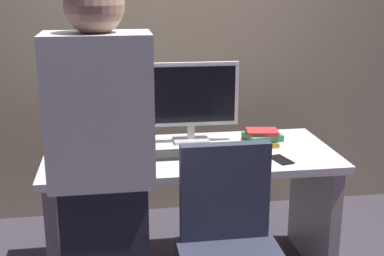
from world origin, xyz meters
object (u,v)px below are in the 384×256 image
Objects in this scene: mouse at (238,151)px; cup_near_keyboard at (109,153)px; monitor at (191,98)px; cell_phone at (281,160)px; book_stack at (261,138)px; desk at (191,189)px; person_at_desk at (103,184)px; keyboard at (181,154)px.

cup_near_keyboard is at bearing -177.46° from mouse.
monitor is 3.75× the size of cell_phone.
monitor is 0.46m from book_stack.
cell_phone is at bearing -84.05° from book_stack.
book_stack is (0.16, 0.13, 0.03)m from mouse.
cup_near_keyboard is at bearing -169.34° from book_stack.
monitor reaches higher than desk.
mouse is (0.70, 0.62, -0.10)m from person_at_desk.
monitor reaches higher than cell_phone.
desk is at bearing 44.76° from keyboard.
cup_near_keyboard reaches higher than cell_phone.
desk is 0.51m from cup_near_keyboard.
monitor reaches higher than cup_near_keyboard.
keyboard is at bearing -165.00° from book_stack.
cell_phone is at bearing -44.03° from monitor.
monitor is at bearing 80.85° from desk.
cell_phone reaches higher than desk.
keyboard is at bearing -135.41° from desk.
mouse is (0.25, -0.06, 0.23)m from desk.
desk is 0.49m from book_stack.
person_at_desk is 3.81× the size of keyboard.
book_stack is at bearing 41.03° from person_at_desk.
mouse is 0.68m from cup_near_keyboard.
cup_near_keyboard is (-0.43, -0.09, 0.26)m from desk.
cell_phone is (0.41, -0.40, -0.25)m from monitor.
mouse is at bearing -49.60° from monitor.
keyboard is 0.52m from cell_phone.
mouse is 0.69× the size of cell_phone.
cup_near_keyboard reaches higher than mouse.
cup_near_keyboard is 0.41× the size of book_stack.
cup_near_keyboard is at bearing -174.81° from keyboard.
cell_phone is at bearing -7.17° from cup_near_keyboard.
cell_phone is (0.03, -0.27, -0.04)m from book_stack.
mouse is at bearing -0.30° from keyboard.
person_at_desk is 7.12× the size of book_stack.
person_at_desk is 1.02m from cell_phone.
monitor is (0.03, 0.20, 0.47)m from desk.
person_at_desk reaches higher than cell_phone.
person_at_desk is 1.01m from monitor.
cup_near_keyboard is 0.86m from book_stack.
keyboard is at bearing 5.02° from cup_near_keyboard.
desk is 0.53m from cell_phone.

